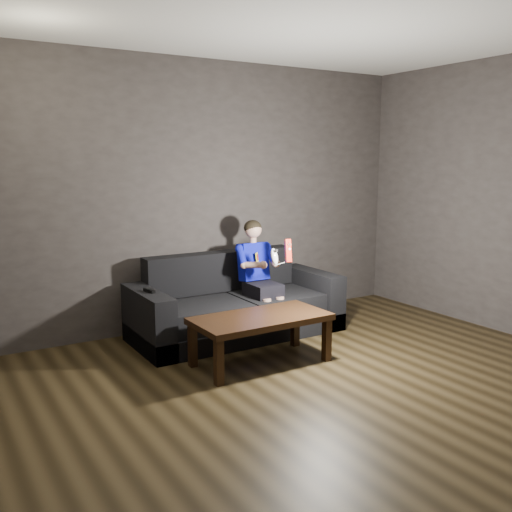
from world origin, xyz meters
TOP-DOWN VIEW (x-y plane):
  - floor at (0.00, 0.00)m, footprint 5.00×5.00m
  - back_wall at (0.00, 2.50)m, footprint 5.00×0.04m
  - sofa at (0.17, 1.97)m, footprint 2.03×0.88m
  - child at (0.40, 1.92)m, footprint 0.42×0.51m
  - wii_remote_red at (0.48, 1.52)m, footprint 0.07×0.09m
  - nunchuk_white at (0.33, 1.52)m, footprint 0.09×0.11m
  - wii_remote_black at (-0.74, 1.90)m, footprint 0.06×0.15m
  - coffee_table at (-0.05, 1.15)m, footprint 1.15×0.59m

SIDE VIEW (x-z plane):
  - floor at x=0.00m, z-range 0.00..0.00m
  - sofa at x=0.17m, z-range -0.14..0.65m
  - coffee_table at x=-0.05m, z-range 0.15..0.57m
  - wii_remote_black at x=-0.74m, z-range 0.55..0.58m
  - child at x=0.40m, z-range 0.15..1.18m
  - nunchuk_white at x=0.33m, z-range 0.75..0.92m
  - wii_remote_red at x=0.48m, z-range 0.77..0.99m
  - back_wall at x=0.00m, z-range 0.00..2.70m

